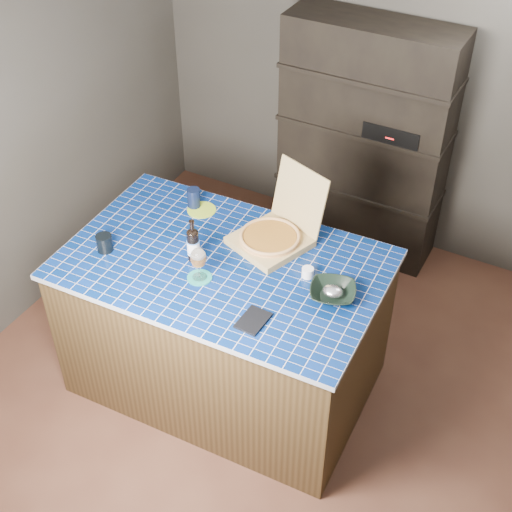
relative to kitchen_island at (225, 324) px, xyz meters
The scene contains 14 objects.
room 0.80m from the kitchen_island, 51.64° to the left, with size 3.50×3.50×3.50m.
shelving_unit 1.79m from the kitchen_island, 84.57° to the left, with size 1.20×0.41×1.80m.
kitchen_island is the anchor object (origin of this frame).
pizza_box 0.64m from the kitchen_island, 59.84° to the left, with size 0.51×0.56×0.41m.
mead_bottle 0.62m from the kitchen_island, 160.50° to the right, with size 0.07×0.07×0.27m.
teal_trivet 0.53m from the kitchen_island, 103.85° to the right, with size 0.14×0.14×0.01m, color #198474.
wine_glass 0.66m from the kitchen_island, 103.85° to the right, with size 0.09×0.09×0.20m.
tumbler 0.87m from the kitchen_island, 160.62° to the right, with size 0.09×0.09×0.10m, color black.
dvd_case 0.71m from the kitchen_island, 41.53° to the right, with size 0.13×0.18×0.01m, color black.
bowl 0.84m from the kitchen_island, ahead, with size 0.24×0.24×0.06m, color black.
foil_contents 0.84m from the kitchen_island, ahead, with size 0.11×0.09×0.05m, color silver.
white_jar 0.71m from the kitchen_island, 14.04° to the left, with size 0.07×0.07×0.06m, color white.
navy_cup 0.79m from the kitchen_island, 138.68° to the left, with size 0.08×0.08×0.13m, color black.
green_trivet 0.72m from the kitchen_island, 135.26° to the left, with size 0.18×0.18×0.01m, color #9FC329.
Camera 1 is at (1.46, -2.80, 3.56)m, focal length 50.00 mm.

